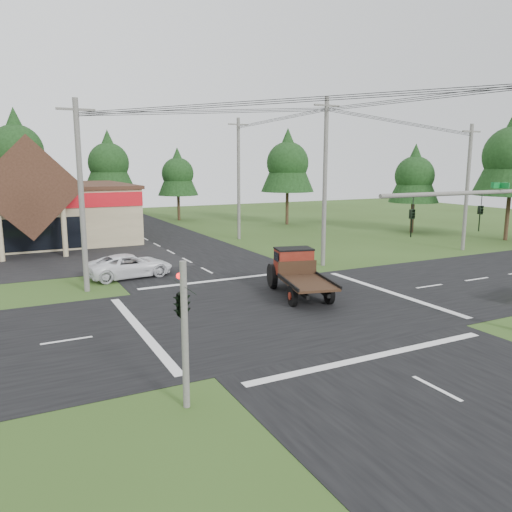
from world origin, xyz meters
TOP-DOWN VIEW (x-y plane):
  - ground at (0.00, 0.00)m, footprint 120.00×120.00m
  - road_ns at (0.00, 0.00)m, footprint 12.00×120.00m
  - road_ew at (0.00, 0.00)m, footprint 120.00×12.00m
  - traffic_signal_mast at (5.82, -7.50)m, footprint 8.12×0.24m
  - traffic_signal_corner at (-7.50, -7.32)m, footprint 0.53×2.48m
  - utility_pole_nw at (-8.00, 8.00)m, footprint 2.00×0.30m
  - utility_pole_ne at (8.00, 8.00)m, footprint 2.00×0.30m
  - utility_pole_far at (22.00, 8.00)m, footprint 2.00×0.30m
  - utility_pole_n at (8.00, 22.00)m, footprint 2.00×0.30m
  - tree_row_c at (-10.00, 41.00)m, footprint 7.28×7.28m
  - tree_row_d at (0.00, 42.00)m, footprint 6.16×6.16m
  - tree_row_e at (8.00, 40.00)m, footprint 5.04×5.04m
  - tree_side_ne at (18.00, 30.00)m, footprint 6.16×6.16m
  - tree_side_e_near at (26.00, 18.00)m, footprint 5.04×5.04m
  - antique_flatbed_truck at (2.11, 1.60)m, footprint 3.63×6.36m
  - white_pickup at (-5.01, 10.44)m, footprint 5.57×3.04m

SIDE VIEW (x-z plane):
  - ground at x=0.00m, z-range 0.00..0.00m
  - road_ns at x=0.00m, z-range 0.00..0.02m
  - road_ew at x=0.00m, z-range 0.00..0.02m
  - white_pickup at x=-5.01m, z-range 0.00..1.48m
  - antique_flatbed_truck at x=2.11m, z-range 0.00..2.50m
  - traffic_signal_corner at x=-7.50m, z-range 1.32..5.72m
  - traffic_signal_mast at x=5.82m, z-range 0.93..7.93m
  - utility_pole_far at x=22.00m, z-range 0.14..10.34m
  - utility_pole_nw at x=-8.00m, z-range 0.14..10.64m
  - utility_pole_n at x=8.00m, z-range 0.14..11.34m
  - utility_pole_ne at x=8.00m, z-range 0.14..11.64m
  - tree_row_e at x=8.00m, z-range 1.49..10.58m
  - tree_side_e_near at x=26.00m, z-range 1.49..10.58m
  - tree_row_d at x=0.00m, z-range 1.82..12.93m
  - tree_side_ne at x=18.00m, z-range 1.82..12.93m
  - tree_row_c at x=-10.00m, z-range 2.16..15.29m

